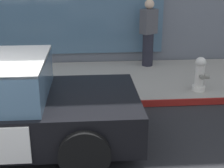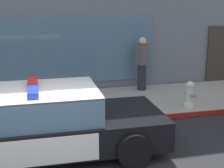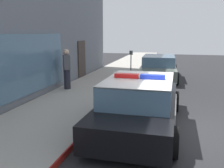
{
  "view_description": "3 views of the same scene",
  "coord_description": "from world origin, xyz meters",
  "px_view_note": "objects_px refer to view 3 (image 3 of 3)",
  "views": [
    {
      "loc": [
        1.56,
        -3.49,
        2.62
      ],
      "look_at": [
        2.0,
        1.73,
        0.74
      ],
      "focal_mm": 52.72,
      "sensor_mm": 36.0,
      "label": 1
    },
    {
      "loc": [
        -0.27,
        -5.36,
        3.21
      ],
      "look_at": [
        1.57,
        2.2,
        1.12
      ],
      "focal_mm": 54.51,
      "sensor_mm": 36.0,
      "label": 2
    },
    {
      "loc": [
        -6.66,
        0.28,
        2.55
      ],
      "look_at": [
        2.68,
        2.65,
        0.57
      ],
      "focal_mm": 40.43,
      "sensor_mm": 36.0,
      "label": 3
    }
  ],
  "objects_px": {
    "pedestrian_on_sidewalk": "(67,69)",
    "parking_meter": "(131,58)",
    "car_down_street": "(159,67)",
    "police_cruiser": "(140,103)",
    "fire_hydrant": "(115,80)"
  },
  "relations": [
    {
      "from": "pedestrian_on_sidewalk",
      "to": "parking_meter",
      "type": "bearing_deg",
      "value": 36.45
    },
    {
      "from": "car_down_street",
      "to": "police_cruiser",
      "type": "bearing_deg",
      "value": 177.82
    },
    {
      "from": "car_down_street",
      "to": "fire_hydrant",
      "type": "bearing_deg",
      "value": 152.4
    },
    {
      "from": "fire_hydrant",
      "to": "parking_meter",
      "type": "distance_m",
      "value": 4.18
    },
    {
      "from": "police_cruiser",
      "to": "fire_hydrant",
      "type": "distance_m",
      "value": 4.4
    },
    {
      "from": "fire_hydrant",
      "to": "police_cruiser",
      "type": "bearing_deg",
      "value": -157.59
    },
    {
      "from": "pedestrian_on_sidewalk",
      "to": "car_down_street",
      "type": "bearing_deg",
      "value": 17.71
    },
    {
      "from": "car_down_street",
      "to": "parking_meter",
      "type": "bearing_deg",
      "value": 67.23
    },
    {
      "from": "car_down_street",
      "to": "pedestrian_on_sidewalk",
      "type": "xyz_separation_m",
      "value": [
        -4.25,
        3.59,
        0.38
      ]
    },
    {
      "from": "fire_hydrant",
      "to": "parking_meter",
      "type": "bearing_deg",
      "value": 0.16
    },
    {
      "from": "pedestrian_on_sidewalk",
      "to": "parking_meter",
      "type": "relative_size",
      "value": 1.28
    },
    {
      "from": "car_down_street",
      "to": "pedestrian_on_sidewalk",
      "type": "height_order",
      "value": "pedestrian_on_sidewalk"
    },
    {
      "from": "police_cruiser",
      "to": "parking_meter",
      "type": "xyz_separation_m",
      "value": [
        8.2,
        1.69,
        0.4
      ]
    },
    {
      "from": "police_cruiser",
      "to": "car_down_street",
      "type": "xyz_separation_m",
      "value": [
        7.57,
        0.01,
        -0.04
      ]
    },
    {
      "from": "pedestrian_on_sidewalk",
      "to": "fire_hydrant",
      "type": "bearing_deg",
      "value": -11.11
    }
  ]
}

